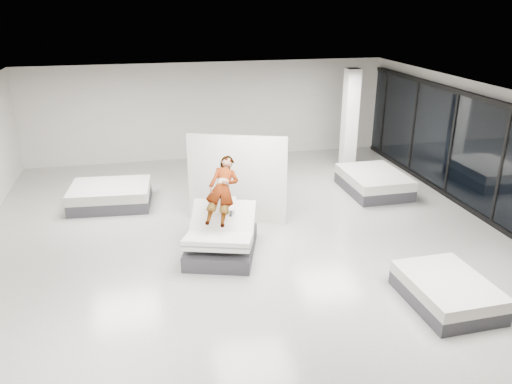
{
  "coord_description": "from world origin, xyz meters",
  "views": [
    {
      "loc": [
        -2.06,
        -9.43,
        5.11
      ],
      "look_at": [
        0.26,
        0.88,
        1.0
      ],
      "focal_mm": 35.0,
      "sensor_mm": 36.0,
      "label": 1
    }
  ],
  "objects_px": {
    "flat_bed_right_far": "(374,182)",
    "column": "(350,122)",
    "hero_bed": "(221,239)",
    "divider_panel": "(237,180)",
    "person": "(223,198)",
    "flat_bed_left_far": "(111,195)",
    "remote": "(231,214)",
    "flat_bed_right_near": "(447,291)"
  },
  "relations": [
    {
      "from": "divider_panel",
      "to": "flat_bed_right_far",
      "type": "bearing_deg",
      "value": 35.48
    },
    {
      "from": "person",
      "to": "divider_panel",
      "type": "height_order",
      "value": "divider_panel"
    },
    {
      "from": "divider_panel",
      "to": "flat_bed_right_near",
      "type": "height_order",
      "value": "divider_panel"
    },
    {
      "from": "person",
      "to": "flat_bed_right_near",
      "type": "bearing_deg",
      "value": -23.21
    },
    {
      "from": "divider_panel",
      "to": "flat_bed_left_far",
      "type": "xyz_separation_m",
      "value": [
        -3.08,
        1.71,
        -0.8
      ]
    },
    {
      "from": "divider_panel",
      "to": "column",
      "type": "bearing_deg",
      "value": 55.99
    },
    {
      "from": "person",
      "to": "divider_panel",
      "type": "bearing_deg",
      "value": 83.9
    },
    {
      "from": "column",
      "to": "flat_bed_left_far",
      "type": "bearing_deg",
      "value": -170.32
    },
    {
      "from": "person",
      "to": "divider_panel",
      "type": "xyz_separation_m",
      "value": [
        0.56,
        1.28,
        -0.07
      ]
    },
    {
      "from": "hero_bed",
      "to": "person",
      "type": "bearing_deg",
      "value": 72.6
    },
    {
      "from": "hero_bed",
      "to": "divider_panel",
      "type": "distance_m",
      "value": 1.86
    },
    {
      "from": "hero_bed",
      "to": "remote",
      "type": "distance_m",
      "value": 0.65
    },
    {
      "from": "flat_bed_right_far",
      "to": "flat_bed_left_far",
      "type": "height_order",
      "value": "flat_bed_right_far"
    },
    {
      "from": "remote",
      "to": "flat_bed_left_far",
      "type": "relative_size",
      "value": 0.07
    },
    {
      "from": "person",
      "to": "flat_bed_right_far",
      "type": "relative_size",
      "value": 0.81
    },
    {
      "from": "person",
      "to": "divider_panel",
      "type": "relative_size",
      "value": 0.7
    },
    {
      "from": "flat_bed_right_far",
      "to": "column",
      "type": "distance_m",
      "value": 2.23
    },
    {
      "from": "hero_bed",
      "to": "divider_panel",
      "type": "bearing_deg",
      "value": 67.61
    },
    {
      "from": "column",
      "to": "divider_panel",
      "type": "bearing_deg",
      "value": -144.09
    },
    {
      "from": "flat_bed_right_near",
      "to": "remote",
      "type": "bearing_deg",
      "value": 142.51
    },
    {
      "from": "hero_bed",
      "to": "flat_bed_right_near",
      "type": "height_order",
      "value": "hero_bed"
    },
    {
      "from": "person",
      "to": "flat_bed_left_far",
      "type": "height_order",
      "value": "person"
    },
    {
      "from": "column",
      "to": "hero_bed",
      "type": "bearing_deg",
      "value": -136.16
    },
    {
      "from": "flat_bed_right_near",
      "to": "flat_bed_left_far",
      "type": "height_order",
      "value": "flat_bed_left_far"
    },
    {
      "from": "flat_bed_right_far",
      "to": "divider_panel",
      "type": "bearing_deg",
      "value": -164.6
    },
    {
      "from": "flat_bed_right_near",
      "to": "hero_bed",
      "type": "bearing_deg",
      "value": 143.02
    },
    {
      "from": "person",
      "to": "flat_bed_left_far",
      "type": "xyz_separation_m",
      "value": [
        -2.52,
        2.99,
        -0.87
      ]
    },
    {
      "from": "remote",
      "to": "flat_bed_right_near",
      "type": "xyz_separation_m",
      "value": [
        3.43,
        -2.63,
        -0.71
      ]
    },
    {
      "from": "remote",
      "to": "flat_bed_right_far",
      "type": "xyz_separation_m",
      "value": [
        4.56,
        2.81,
        -0.67
      ]
    },
    {
      "from": "divider_panel",
      "to": "column",
      "type": "relative_size",
      "value": 0.74
    },
    {
      "from": "column",
      "to": "remote",
      "type": "bearing_deg",
      "value": -134.29
    },
    {
      "from": "flat_bed_left_far",
      "to": "hero_bed",
      "type": "bearing_deg",
      "value": -53.61
    },
    {
      "from": "divider_panel",
      "to": "column",
      "type": "xyz_separation_m",
      "value": [
        4.04,
        2.93,
        0.52
      ]
    },
    {
      "from": "flat_bed_right_near",
      "to": "column",
      "type": "xyz_separation_m",
      "value": [
        1.06,
        7.24,
        1.36
      ]
    },
    {
      "from": "remote",
      "to": "divider_panel",
      "type": "xyz_separation_m",
      "value": [
        0.45,
        1.68,
        0.13
      ]
    },
    {
      "from": "hero_bed",
      "to": "flat_bed_right_near",
      "type": "relative_size",
      "value": 1.2
    },
    {
      "from": "flat_bed_right_near",
      "to": "flat_bed_right_far",
      "type": "bearing_deg",
      "value": 78.23
    },
    {
      "from": "remote",
      "to": "flat_bed_left_far",
      "type": "distance_m",
      "value": 4.34
    },
    {
      "from": "person",
      "to": "flat_bed_left_far",
      "type": "bearing_deg",
      "value": 147.49
    },
    {
      "from": "flat_bed_right_far",
      "to": "flat_bed_left_far",
      "type": "xyz_separation_m",
      "value": [
        -7.19,
        0.58,
        -0.0
      ]
    },
    {
      "from": "remote",
      "to": "flat_bed_right_far",
      "type": "height_order",
      "value": "remote"
    },
    {
      "from": "flat_bed_right_far",
      "to": "column",
      "type": "xyz_separation_m",
      "value": [
        -0.07,
        1.79,
        1.32
      ]
    }
  ]
}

